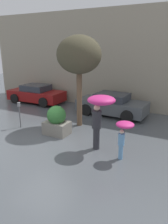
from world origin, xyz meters
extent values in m
plane|color=#51565B|center=(0.00, 0.00, 0.00)|extent=(40.00, 40.00, 0.00)
cube|color=#9E937F|center=(0.00, 6.50, 3.00)|extent=(18.00, 0.30, 6.00)
cube|color=gray|center=(-0.05, 1.06, 0.29)|extent=(1.10, 0.78, 0.58)
sphere|color=#337033|center=(-0.05, 1.06, 0.90)|extent=(0.85, 0.85, 0.85)
cylinder|color=#2D2D33|center=(2.13, 0.55, 0.43)|extent=(0.25, 0.25, 0.86)
cylinder|color=#2D2D33|center=(2.13, 0.55, 1.20)|extent=(0.36, 0.36, 0.68)
sphere|color=beige|center=(2.13, 0.55, 1.66)|extent=(0.23, 0.23, 0.23)
cylinder|color=#4C4C51|center=(2.28, 0.60, 1.59)|extent=(0.02, 0.02, 0.72)
ellipsoid|color=#E02D84|center=(2.28, 0.60, 1.95)|extent=(1.03, 1.03, 0.33)
cylinder|color=#669ED1|center=(3.23, 0.22, 0.27)|extent=(0.16, 0.16, 0.54)
cylinder|color=#669ED1|center=(3.23, 0.22, 0.75)|extent=(0.22, 0.22, 0.42)
sphere|color=beige|center=(3.23, 0.22, 1.03)|extent=(0.15, 0.15, 0.15)
cylinder|color=#4C4C51|center=(3.31, 0.27, 1.03)|extent=(0.02, 0.02, 0.52)
ellipsoid|color=#E02D84|center=(3.31, 0.27, 1.28)|extent=(0.63, 0.63, 0.20)
cube|color=#4C5156|center=(1.08, 4.94, 0.51)|extent=(4.01, 1.85, 0.67)
cube|color=#2D333D|center=(1.08, 4.94, 1.05)|extent=(1.83, 1.51, 0.41)
cylinder|color=black|center=(-0.18, 4.15, 0.33)|extent=(0.66, 0.25, 0.66)
cylinder|color=black|center=(-0.10, 5.83, 0.33)|extent=(0.66, 0.25, 0.66)
cylinder|color=black|center=(2.27, 4.05, 0.33)|extent=(0.66, 0.25, 0.66)
cylinder|color=black|center=(2.34, 5.73, 0.33)|extent=(0.66, 0.25, 0.66)
cube|color=maroon|center=(-4.62, 5.16, 0.51)|extent=(3.96, 1.78, 0.67)
cube|color=#2D333D|center=(-4.62, 5.16, 1.05)|extent=(1.80, 1.48, 0.41)
cylinder|color=black|center=(-5.81, 4.29, 0.33)|extent=(0.66, 0.24, 0.66)
cylinder|color=black|center=(-5.85, 5.97, 0.33)|extent=(0.66, 0.24, 0.66)
cylinder|color=black|center=(-3.38, 4.35, 0.33)|extent=(0.66, 0.24, 0.66)
cylinder|color=black|center=(-3.42, 6.03, 0.33)|extent=(0.66, 0.24, 0.66)
cylinder|color=brown|center=(0.28, 2.55, 1.44)|extent=(0.26, 0.26, 2.87)
ellipsoid|color=#4C4733|center=(0.28, 2.55, 3.45)|extent=(2.08, 2.08, 1.77)
cylinder|color=#595B60|center=(-2.13, 0.93, 0.53)|extent=(0.05, 0.05, 1.06)
cylinder|color=gray|center=(-2.13, 0.93, 1.16)|extent=(0.14, 0.14, 0.20)
camera|label=1|loc=(5.32, -6.49, 3.84)|focal=35.00mm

